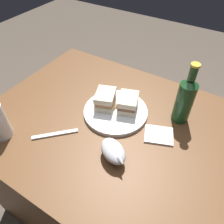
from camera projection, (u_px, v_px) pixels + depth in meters
name	position (u px, v px, depth m)	size (l,w,h in m)	color
ground_plane	(110.00, 198.00, 1.43)	(6.00, 6.00, 0.00)	#4C4238
dining_table	(109.00, 168.00, 1.17)	(1.05, 0.82, 0.74)	brown
plate	(116.00, 111.00, 0.94)	(0.28, 0.28, 0.02)	white
sandwich_half_left	(128.00, 103.00, 0.91)	(0.11, 0.12, 0.07)	beige
sandwich_half_right	(105.00, 99.00, 0.93)	(0.11, 0.12, 0.07)	beige
potato_wedge_front	(109.00, 102.00, 0.95)	(0.04, 0.02, 0.02)	#B77F33
potato_wedge_middle	(133.00, 102.00, 0.95)	(0.05, 0.02, 0.02)	gold
potato_wedge_back	(111.00, 105.00, 0.94)	(0.05, 0.02, 0.01)	gold
potato_wedge_left_edge	(120.00, 104.00, 0.95)	(0.05, 0.02, 0.01)	#AD702D
potato_wedge_right_edge	(108.00, 98.00, 0.97)	(0.04, 0.02, 0.02)	gold
gravy_boat	(113.00, 151.00, 0.75)	(0.14, 0.12, 0.07)	#B7B7BC
cider_bottle	(185.00, 99.00, 0.84)	(0.07, 0.07, 0.27)	#19421E
napkin	(159.00, 135.00, 0.85)	(0.11, 0.09, 0.01)	white
fork	(55.00, 134.00, 0.85)	(0.18, 0.02, 0.01)	silver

